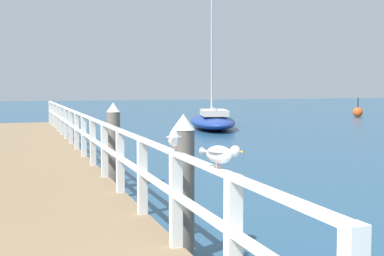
% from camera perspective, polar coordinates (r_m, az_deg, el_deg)
% --- Properties ---
extents(pier_deck, '(2.52, 24.81, 0.45)m').
position_cam_1_polar(pier_deck, '(13.95, -16.92, -3.73)').
color(pier_deck, '#846B4C').
rests_on(pier_deck, ground_plane).
extents(pier_railing, '(0.12, 23.33, 1.04)m').
position_cam_1_polar(pier_railing, '(13.95, -12.15, -0.04)').
color(pier_railing, silver).
rests_on(pier_railing, pier_deck).
extents(dock_piling_near, '(0.29, 0.29, 1.85)m').
position_cam_1_polar(dock_piling_near, '(6.64, -0.94, -6.37)').
color(dock_piling_near, '#6B6056').
rests_on(dock_piling_near, ground_plane).
extents(dock_piling_far, '(0.29, 0.29, 1.85)m').
position_cam_1_polar(dock_piling_far, '(11.29, -8.54, -1.89)').
color(dock_piling_far, '#6B6056').
rests_on(dock_piling_far, ground_plane).
extents(seagull_foreground, '(0.25, 0.45, 0.21)m').
position_cam_1_polar(seagull_foreground, '(4.40, 3.09, -2.80)').
color(seagull_foreground, white).
rests_on(seagull_foreground, pier_railing).
extents(seagull_background, '(0.23, 0.47, 0.21)m').
position_cam_1_polar(seagull_background, '(5.64, -1.97, -1.17)').
color(seagull_background, white).
rests_on(seagull_background, pier_railing).
extents(boat_2, '(3.85, 6.89, 6.75)m').
position_cam_1_polar(boat_2, '(27.07, 2.24, 0.81)').
color(boat_2, navy).
rests_on(boat_2, ground_plane).
extents(channel_buoy, '(0.70, 0.70, 1.40)m').
position_cam_1_polar(channel_buoy, '(39.14, 17.66, 1.67)').
color(channel_buoy, '#E54C19').
rests_on(channel_buoy, ground_plane).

